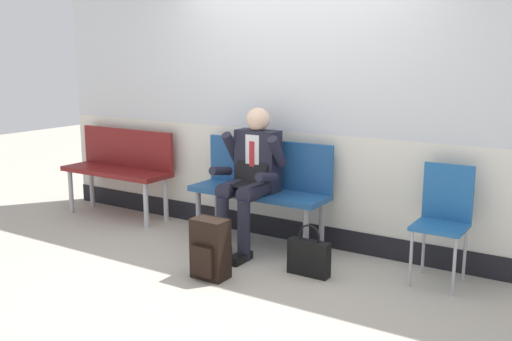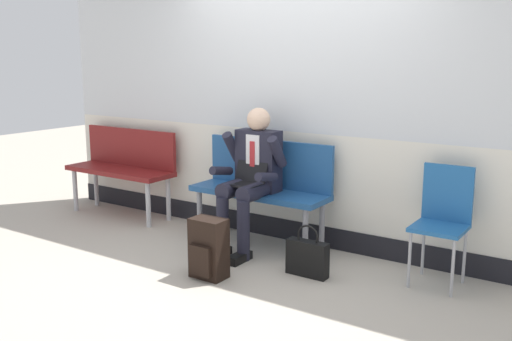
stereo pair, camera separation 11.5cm
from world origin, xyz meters
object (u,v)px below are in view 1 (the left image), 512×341
Objects in this scene: handbag at (309,257)px; backpack at (210,249)px; person_seated at (250,175)px; folding_chair at (444,213)px; bench_with_person at (262,183)px; bench_empty at (121,164)px.

backpack is at bearing -143.18° from handbag.
person_seated is 1.40× the size of folding_chair.
person_seated reaches higher than bench_with_person.
bench_with_person is at bearing 0.08° from bench_empty.
person_seated is at bearing 98.44° from backpack.
backpack is (0.11, -0.95, -0.34)m from bench_with_person.
backpack is at bearing -83.34° from bench_with_person.
person_seated is 0.88m from backpack.
person_seated reaches higher than folding_chair.
bench_with_person is at bearing 96.66° from backpack.
bench_with_person reaches higher than handbag.
folding_chair is (3.46, -0.02, -0.02)m from bench_empty.
person_seated is 3.03× the size of handbag.
person_seated is 0.96m from handbag.
handbag is at bearing 36.82° from backpack.
backpack is (1.92, -0.95, -0.33)m from bench_empty.
handbag is at bearing -20.81° from person_seated.
folding_chair is (1.65, -0.02, -0.03)m from bench_with_person.
handbag is 1.09m from folding_chair.
bench_with_person is at bearing 179.14° from folding_chair.
bench_with_person is 1.03× the size of person_seated.
bench_with_person is 2.73× the size of backpack.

